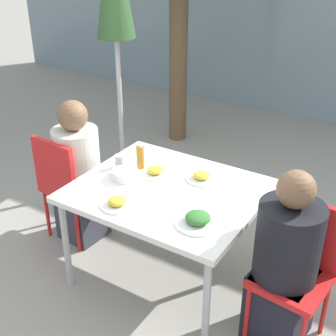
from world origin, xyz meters
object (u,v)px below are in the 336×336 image
chair_left (67,181)px  salad_bowl (125,174)px  person_right (285,265)px  drinking_cup (120,161)px  bottle (140,157)px  chair_right (299,263)px  person_left (79,176)px

chair_left → salad_bowl: size_ratio=5.01×
person_right → drinking_cup: person_right is taller
bottle → drinking_cup: size_ratio=1.89×
chair_right → bottle: (-1.21, 0.15, 0.29)m
person_right → salad_bowl: bearing=3.5°
person_right → person_left: bearing=0.9°
person_right → salad_bowl: person_right is taller
person_left → bottle: 0.60m
person_left → drinking_cup: size_ratio=11.88×
bottle → salad_bowl: bottle is taller
person_left → chair_right: person_left is taller
bottle → salad_bowl: bearing=-90.0°
chair_right → person_right: person_right is taller
bottle → drinking_cup: bearing=-149.0°
chair_right → drinking_cup: chair_right is taller
bottle → chair_right: bearing=-7.2°
chair_right → drinking_cup: 1.37m
person_right → bottle: person_right is taller
person_right → bottle: 1.21m
drinking_cup → person_right: bearing=-6.8°
chair_left → person_right: 1.74m
person_left → chair_right: size_ratio=1.30×
chair_left → drinking_cup: (0.46, 0.08, 0.26)m
person_right → drinking_cup: 1.31m
chair_right → person_right: 0.09m
salad_bowl → chair_right: bearing=1.3°
chair_left → person_left: person_left is taller
person_right → drinking_cup: size_ratio=11.75×
chair_right → chair_left: bearing=6.0°
person_left → drinking_cup: (0.40, 0.01, 0.24)m
chair_right → salad_bowl: 1.24m
person_left → chair_right: 1.74m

